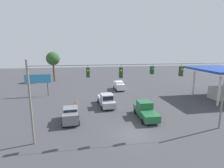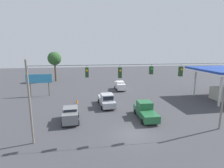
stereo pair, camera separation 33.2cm
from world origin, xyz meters
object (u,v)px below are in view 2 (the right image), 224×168
at_px(sedan_white_oncoming_deep, 120,85).
at_px(sedan_grey_parked_shoulder, 70,114).
at_px(pickup_truck_green_crossing_near, 145,111).
at_px(roadside_billboard, 39,80).
at_px(pickup_truck_silver_withflow_mid, 107,100).
at_px(tree_horizon_left, 54,59).
at_px(traffic_cone_second, 74,112).
at_px(traffic_cone_third, 75,106).
at_px(traffic_cone_fourth, 77,101).
at_px(traffic_cone_nearest, 73,120).
at_px(overhead_signal_span, 135,87).

bearing_deg(sedan_white_oncoming_deep, sedan_grey_parked_shoulder, 59.04).
height_order(pickup_truck_green_crossing_near, roadside_billboard, roadside_billboard).
xyz_separation_m(pickup_truck_silver_withflow_mid, tree_horizon_left, (11.53, -23.80, 5.33)).
relative_size(sedan_white_oncoming_deep, tree_horizon_left, 0.53).
bearing_deg(traffic_cone_second, traffic_cone_third, -90.24).
xyz_separation_m(roadside_billboard, tree_horizon_left, (-0.54, -15.78, 3.12)).
bearing_deg(tree_horizon_left, sedan_grey_parked_shoulder, 102.14).
distance_m(pickup_truck_green_crossing_near, sedan_grey_parked_shoulder, 9.80).
bearing_deg(sedan_grey_parked_shoulder, traffic_cone_fourth, -93.16).
xyz_separation_m(pickup_truck_silver_withflow_mid, traffic_cone_second, (5.03, 3.06, -0.63)).
height_order(sedan_white_oncoming_deep, traffic_cone_nearest, sedan_white_oncoming_deep).
xyz_separation_m(sedan_white_oncoming_deep, roadside_billboard, (16.39, 2.58, 2.17)).
relative_size(pickup_truck_green_crossing_near, tree_horizon_left, 0.66).
bearing_deg(roadside_billboard, sedan_white_oncoming_deep, -171.07).
height_order(pickup_truck_silver_withflow_mid, tree_horizon_left, tree_horizon_left).
height_order(overhead_signal_span, traffic_cone_second, overhead_signal_span).
relative_size(sedan_white_oncoming_deep, traffic_cone_third, 6.32).
bearing_deg(traffic_cone_nearest, tree_horizon_left, -77.45).
distance_m(sedan_grey_parked_shoulder, traffic_cone_fourth, 7.79).
xyz_separation_m(sedan_grey_parked_shoulder, traffic_cone_fourth, (-0.43, -7.75, -0.65)).
bearing_deg(traffic_cone_nearest, overhead_signal_span, 147.13).
relative_size(traffic_cone_third, traffic_cone_fourth, 1.00).
height_order(traffic_cone_nearest, traffic_cone_third, same).
distance_m(traffic_cone_fourth, roadside_billboard, 9.61).
relative_size(pickup_truck_green_crossing_near, sedan_grey_parked_shoulder, 1.33).
distance_m(sedan_grey_parked_shoulder, traffic_cone_third, 5.00).
height_order(sedan_grey_parked_shoulder, traffic_cone_third, sedan_grey_parked_shoulder).
xyz_separation_m(sedan_white_oncoming_deep, traffic_cone_second, (9.35, 13.66, -0.67)).
xyz_separation_m(pickup_truck_green_crossing_near, traffic_cone_second, (9.57, -2.54, -0.63)).
bearing_deg(roadside_billboard, tree_horizon_left, -91.97).
relative_size(traffic_cone_second, roadside_billboard, 0.14).
bearing_deg(traffic_cone_third, traffic_cone_second, 89.76).
bearing_deg(tree_horizon_left, traffic_cone_third, 105.04).
distance_m(pickup_truck_green_crossing_near, tree_horizon_left, 33.93).
distance_m(traffic_cone_second, tree_horizon_left, 28.27).
xyz_separation_m(sedan_grey_parked_shoulder, traffic_cone_third, (-0.23, -4.95, -0.65)).
distance_m(overhead_signal_span, traffic_cone_third, 12.79).
distance_m(sedan_white_oncoming_deep, traffic_cone_second, 16.57).
xyz_separation_m(pickup_truck_green_crossing_near, traffic_cone_nearest, (9.48, 0.20, -0.63)).
height_order(overhead_signal_span, pickup_truck_silver_withflow_mid, overhead_signal_span).
relative_size(traffic_cone_second, traffic_cone_third, 1.00).
bearing_deg(pickup_truck_green_crossing_near, tree_horizon_left, -61.35).
bearing_deg(traffic_cone_nearest, traffic_cone_third, -89.11).
bearing_deg(overhead_signal_span, roadside_billboard, -52.75).
height_order(pickup_truck_green_crossing_near, traffic_cone_nearest, pickup_truck_green_crossing_near).
bearing_deg(traffic_cone_nearest, roadside_billboard, -62.72).
xyz_separation_m(sedan_grey_parked_shoulder, tree_horizon_left, (6.27, -29.16, 5.31)).
xyz_separation_m(sedan_white_oncoming_deep, tree_horizon_left, (15.85, -13.20, 5.29)).
xyz_separation_m(pickup_truck_green_crossing_near, traffic_cone_fourth, (9.37, -7.99, -0.63)).
distance_m(traffic_cone_third, tree_horizon_left, 25.77).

